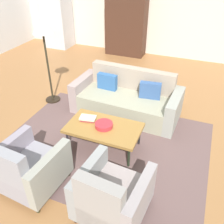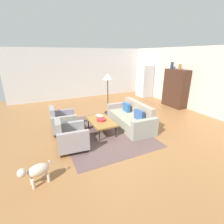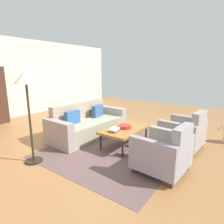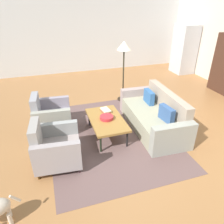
{
  "view_description": "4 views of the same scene",
  "coord_description": "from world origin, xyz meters",
  "px_view_note": "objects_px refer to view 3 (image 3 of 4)",
  "views": [
    {
      "loc": [
        1.27,
        -3.66,
        2.8
      ],
      "look_at": [
        -0.01,
        -0.46,
        0.52
      ],
      "focal_mm": 39.35,
      "sensor_mm": 36.0,
      "label": 1
    },
    {
      "loc": [
        4.66,
        -2.62,
        2.5
      ],
      "look_at": [
        0.02,
        -0.39,
        0.68
      ],
      "focal_mm": 26.51,
      "sensor_mm": 36.0,
      "label": 2
    },
    {
      "loc": [
        -3.54,
        -2.91,
        1.74
      ],
      "look_at": [
        0.25,
        -0.2,
        0.66
      ],
      "focal_mm": 30.42,
      "sensor_mm": 36.0,
      "label": 3
    },
    {
      "loc": [
        3.76,
        -1.85,
        2.71
      ],
      "look_at": [
        -0.12,
        -0.61,
        0.51
      ],
      "focal_mm": 33.83,
      "sensor_mm": 36.0,
      "label": 4
    }
  ],
  "objects_px": {
    "couch": "(87,125)",
    "floor_lamp": "(26,86)",
    "armchair_left": "(165,154)",
    "armchair_right": "(185,134)",
    "coffee_table": "(125,130)",
    "book_stack": "(114,130)",
    "fruit_bowl": "(125,127)"
  },
  "relations": [
    {
      "from": "coffee_table",
      "to": "armchair_right",
      "type": "bearing_deg",
      "value": -63.01
    },
    {
      "from": "couch",
      "to": "armchair_left",
      "type": "xyz_separation_m",
      "value": [
        -0.61,
        -2.35,
        0.06
      ]
    },
    {
      "from": "fruit_bowl",
      "to": "coffee_table",
      "type": "bearing_deg",
      "value": 180.0
    },
    {
      "from": "coffee_table",
      "to": "fruit_bowl",
      "type": "height_order",
      "value": "fruit_bowl"
    },
    {
      "from": "book_stack",
      "to": "floor_lamp",
      "type": "height_order",
      "value": "floor_lamp"
    },
    {
      "from": "armchair_left",
      "to": "armchair_right",
      "type": "relative_size",
      "value": 1.0
    },
    {
      "from": "floor_lamp",
      "to": "armchair_left",
      "type": "bearing_deg",
      "value": -63.77
    },
    {
      "from": "book_stack",
      "to": "floor_lamp",
      "type": "relative_size",
      "value": 0.17
    },
    {
      "from": "fruit_bowl",
      "to": "armchair_left",
      "type": "bearing_deg",
      "value": -117.59
    },
    {
      "from": "fruit_bowl",
      "to": "floor_lamp",
      "type": "relative_size",
      "value": 0.17
    },
    {
      "from": "armchair_right",
      "to": "fruit_bowl",
      "type": "bearing_deg",
      "value": 122.01
    },
    {
      "from": "couch",
      "to": "floor_lamp",
      "type": "bearing_deg",
      "value": 8.89
    },
    {
      "from": "coffee_table",
      "to": "book_stack",
      "type": "relative_size",
      "value": 4.11
    },
    {
      "from": "fruit_bowl",
      "to": "couch",
      "type": "bearing_deg",
      "value": 90.02
    },
    {
      "from": "couch",
      "to": "book_stack",
      "type": "distance_m",
      "value": 1.17
    },
    {
      "from": "fruit_bowl",
      "to": "book_stack",
      "type": "distance_m",
      "value": 0.33
    },
    {
      "from": "armchair_right",
      "to": "floor_lamp",
      "type": "height_order",
      "value": "floor_lamp"
    },
    {
      "from": "armchair_right",
      "to": "book_stack",
      "type": "relative_size",
      "value": 3.01
    },
    {
      "from": "couch",
      "to": "armchair_right",
      "type": "relative_size",
      "value": 2.43
    },
    {
      "from": "fruit_bowl",
      "to": "floor_lamp",
      "type": "distance_m",
      "value": 2.19
    },
    {
      "from": "fruit_bowl",
      "to": "book_stack",
      "type": "xyz_separation_m",
      "value": [
        -0.32,
        0.07,
        -0.0
      ]
    },
    {
      "from": "couch",
      "to": "armchair_left",
      "type": "distance_m",
      "value": 2.43
    },
    {
      "from": "armchair_left",
      "to": "book_stack",
      "type": "xyz_separation_m",
      "value": [
        0.29,
        1.24,
        0.11
      ]
    },
    {
      "from": "coffee_table",
      "to": "fruit_bowl",
      "type": "distance_m",
      "value": 0.07
    },
    {
      "from": "coffee_table",
      "to": "armchair_left",
      "type": "bearing_deg",
      "value": -117.43
    },
    {
      "from": "armchair_right",
      "to": "couch",
      "type": "bearing_deg",
      "value": 109.27
    },
    {
      "from": "fruit_bowl",
      "to": "floor_lamp",
      "type": "xyz_separation_m",
      "value": [
        -1.68,
        1.0,
        0.99
      ]
    },
    {
      "from": "fruit_bowl",
      "to": "floor_lamp",
      "type": "height_order",
      "value": "floor_lamp"
    },
    {
      "from": "coffee_table",
      "to": "armchair_left",
      "type": "xyz_separation_m",
      "value": [
        -0.61,
        -1.17,
        -0.04
      ]
    },
    {
      "from": "book_stack",
      "to": "armchair_left",
      "type": "bearing_deg",
      "value": -103.07
    },
    {
      "from": "couch",
      "to": "coffee_table",
      "type": "distance_m",
      "value": 1.19
    },
    {
      "from": "couch",
      "to": "armchair_left",
      "type": "relative_size",
      "value": 2.43
    }
  ]
}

